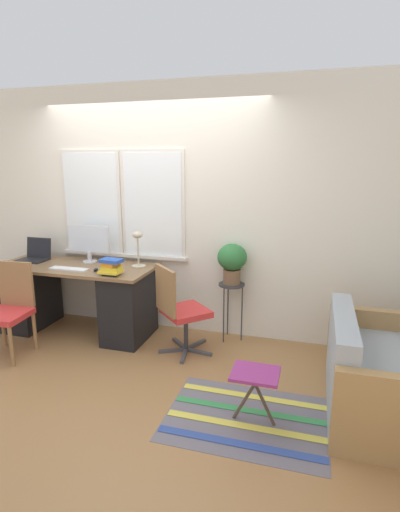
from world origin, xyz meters
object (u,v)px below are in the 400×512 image
desk_lamp (138,243)px  folding_stool (255,378)px  mouse (96,270)px  desk_chair_wooden (9,308)px  office_chair_swivel (179,309)px  couch_loveseat (379,378)px  plant_stand (232,290)px  book_stack (111,267)px  laptop (35,255)px  potted_plant (232,260)px  keyboard (69,269)px  monitor (89,242)px

desk_lamp → folding_stool: desk_lamp is taller
mouse → desk_chair_wooden: bearing=-144.7°
desk_lamp → office_chair_swivel: 0.87m
mouse → couch_loveseat: size_ratio=0.05×
plant_stand → book_stack: bearing=-155.8°
laptop → potted_plant: (2.28, 0.20, 0.05)m
laptop → book_stack: (1.15, -0.31, 0.03)m
plant_stand → desk_lamp: bearing=-172.4°
desk_lamp → folding_stool: 2.02m
couch_loveseat → mouse: bearing=79.3°
keyboard → book_stack: 0.53m
office_chair_swivel → couch_loveseat: (1.78, -0.49, -0.19)m
monitor → mouse: size_ratio=7.83×
mouse → plant_stand: 1.43m
couch_loveseat → plant_stand: (-1.35, 0.94, 0.28)m
laptop → office_chair_swivel: bearing=-7.9°
keyboard → potted_plant: (1.65, 0.46, 0.10)m
folding_stool → keyboard: bearing=157.3°
couch_loveseat → plant_stand: couch_loveseat is taller
potted_plant → plant_stand: bearing=0.0°
desk_chair_wooden → keyboard: bearing=45.0°
keyboard → plant_stand: (1.65, 0.46, -0.23)m
office_chair_swivel → plant_stand: 0.63m
keyboard → potted_plant: potted_plant is taller
laptop → keyboard: size_ratio=0.77×
desk_lamp → plant_stand: 1.12m
keyboard → mouse: (0.30, 0.03, 0.01)m
keyboard → folding_stool: keyboard is taller
monitor → potted_plant: size_ratio=1.20×
desk_lamp → potted_plant: bearing=7.6°
mouse → desk_chair_wooden: size_ratio=0.07×
laptop → plant_stand: bearing=5.0°
keyboard → book_stack: bearing=-4.6°
desk_chair_wooden → office_chair_swivel: 1.68m
laptop → folding_stool: laptop is taller
keyboard → couch_loveseat: size_ratio=0.34×
desk_lamp → desk_chair_wooden: (-1.04, -0.79, -0.56)m
laptop → potted_plant: potted_plant is taller
laptop → couch_loveseat: size_ratio=0.26×
laptop → plant_stand: laptop is taller
laptop → potted_plant: bearing=5.0°
plant_stand → folding_stool: plant_stand is taller
desk_lamp → plant_stand: bearing=7.6°
office_chair_swivel → folding_stool: (0.89, -0.89, -0.11)m
keyboard → office_chair_swivel: 1.26m
keyboard → book_stack: size_ratio=1.79×
laptop → couch_loveseat: laptop is taller
laptop → folding_stool: 3.01m
couch_loveseat → potted_plant: bearing=55.0°
keyboard → folding_stool: bearing=-22.7°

